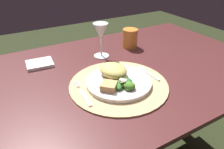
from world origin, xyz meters
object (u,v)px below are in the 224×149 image
(dinner_plate, at_px, (119,82))
(spoon, at_px, (145,71))
(amber_tumbler, at_px, (130,38))
(fork, at_px, (83,94))
(napkin, at_px, (40,64))
(wine_glass, at_px, (101,33))
(dining_table, at_px, (108,108))

(dinner_plate, height_order, spoon, dinner_plate)
(dinner_plate, distance_m, amber_tumbler, 0.37)
(dinner_plate, bearing_deg, fork, 178.87)
(napkin, height_order, wine_glass, wine_glass)
(spoon, relative_size, amber_tumbler, 1.37)
(wine_glass, relative_size, amber_tumbler, 1.69)
(dining_table, height_order, wine_glass, wine_glass)
(dining_table, height_order, spoon, spoon)
(dinner_plate, relative_size, napkin, 2.19)
(dining_table, bearing_deg, spoon, -31.66)
(napkin, relative_size, amber_tumbler, 1.17)
(napkin, xyz_separation_m, wine_glass, (0.28, -0.05, 0.11))
(spoon, bearing_deg, napkin, 142.00)
(dinner_plate, distance_m, fork, 0.14)
(spoon, height_order, amber_tumbler, amber_tumbler)
(dinner_plate, relative_size, spoon, 1.87)
(fork, distance_m, wine_glass, 0.34)
(spoon, xyz_separation_m, wine_glass, (-0.08, 0.23, 0.10))
(dining_table, bearing_deg, fork, -146.44)
(dining_table, distance_m, amber_tumbler, 0.38)
(dining_table, distance_m, fork, 0.27)
(spoon, bearing_deg, fork, -175.34)
(dining_table, relative_size, napkin, 12.86)
(amber_tumbler, bearing_deg, fork, -143.56)
(fork, relative_size, amber_tumbler, 1.74)
(amber_tumbler, bearing_deg, napkin, 177.18)
(amber_tumbler, bearing_deg, wine_glass, -170.66)
(dining_table, xyz_separation_m, napkin, (-0.23, 0.20, 0.20))
(dinner_plate, distance_m, spoon, 0.14)
(fork, distance_m, amber_tumbler, 0.48)
(wine_glass, xyz_separation_m, amber_tumbler, (0.18, 0.03, -0.07))
(dining_table, relative_size, dinner_plate, 5.87)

